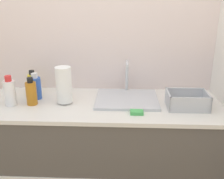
{
  "coord_description": "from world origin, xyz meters",
  "views": [
    {
      "loc": [
        0.16,
        -1.52,
        1.68
      ],
      "look_at": [
        0.07,
        0.29,
        1.03
      ],
      "focal_mm": 42.0,
      "sensor_mm": 36.0,
      "label": 1
    }
  ],
  "objects_px": {
    "bottle_blue": "(35,87)",
    "bottle_amber": "(31,93)",
    "sink": "(127,98)",
    "dish_rack": "(187,102)",
    "bottle_white_spray": "(10,92)",
    "paper_towel_roll": "(64,85)",
    "bottle_yellow": "(33,83)"
  },
  "relations": [
    {
      "from": "sink",
      "to": "dish_rack",
      "type": "distance_m",
      "value": 0.45
    },
    {
      "from": "sink",
      "to": "bottle_blue",
      "type": "bearing_deg",
      "value": 179.9
    },
    {
      "from": "sink",
      "to": "dish_rack",
      "type": "relative_size",
      "value": 1.65
    },
    {
      "from": "sink",
      "to": "bottle_amber",
      "type": "distance_m",
      "value": 0.72
    },
    {
      "from": "bottle_yellow",
      "to": "bottle_amber",
      "type": "relative_size",
      "value": 0.94
    },
    {
      "from": "bottle_blue",
      "to": "bottle_amber",
      "type": "bearing_deg",
      "value": -86.23
    },
    {
      "from": "sink",
      "to": "bottle_amber",
      "type": "relative_size",
      "value": 2.28
    },
    {
      "from": "paper_towel_roll",
      "to": "bottle_yellow",
      "type": "distance_m",
      "value": 0.37
    },
    {
      "from": "sink",
      "to": "dish_rack",
      "type": "height_order",
      "value": "sink"
    },
    {
      "from": "sink",
      "to": "bottle_white_spray",
      "type": "xyz_separation_m",
      "value": [
        -0.86,
        -0.14,
        0.08
      ]
    },
    {
      "from": "paper_towel_roll",
      "to": "bottle_blue",
      "type": "distance_m",
      "value": 0.27
    },
    {
      "from": "paper_towel_roll",
      "to": "dish_rack",
      "type": "bearing_deg",
      "value": -2.58
    },
    {
      "from": "paper_towel_roll",
      "to": "bottle_white_spray",
      "type": "height_order",
      "value": "paper_towel_roll"
    },
    {
      "from": "dish_rack",
      "to": "bottle_blue",
      "type": "xyz_separation_m",
      "value": [
        -1.16,
        0.12,
        0.05
      ]
    },
    {
      "from": "bottle_amber",
      "to": "bottle_blue",
      "type": "bearing_deg",
      "value": 93.77
    },
    {
      "from": "paper_towel_roll",
      "to": "bottle_white_spray",
      "type": "xyz_separation_m",
      "value": [
        -0.39,
        -0.06,
        -0.04
      ]
    },
    {
      "from": "paper_towel_roll",
      "to": "bottle_blue",
      "type": "bearing_deg",
      "value": 161.42
    },
    {
      "from": "sink",
      "to": "bottle_white_spray",
      "type": "relative_size",
      "value": 2.09
    },
    {
      "from": "sink",
      "to": "dish_rack",
      "type": "bearing_deg",
      "value": -15.71
    },
    {
      "from": "paper_towel_roll",
      "to": "bottle_yellow",
      "type": "height_order",
      "value": "paper_towel_roll"
    },
    {
      "from": "bottle_white_spray",
      "to": "sink",
      "type": "bearing_deg",
      "value": 9.32
    },
    {
      "from": "sink",
      "to": "paper_towel_roll",
      "type": "xyz_separation_m",
      "value": [
        -0.47,
        -0.08,
        0.12
      ]
    },
    {
      "from": "dish_rack",
      "to": "paper_towel_roll",
      "type": "bearing_deg",
      "value": 177.42
    },
    {
      "from": "bottle_yellow",
      "to": "bottle_amber",
      "type": "bearing_deg",
      "value": -73.7
    },
    {
      "from": "sink",
      "to": "bottle_yellow",
      "type": "relative_size",
      "value": 2.41
    },
    {
      "from": "bottle_yellow",
      "to": "bottle_white_spray",
      "type": "height_order",
      "value": "bottle_white_spray"
    },
    {
      "from": "bottle_blue",
      "to": "bottle_amber",
      "type": "distance_m",
      "value": 0.12
    },
    {
      "from": "bottle_amber",
      "to": "bottle_white_spray",
      "type": "bearing_deg",
      "value": -171.39
    },
    {
      "from": "bottle_yellow",
      "to": "bottle_blue",
      "type": "distance_m",
      "value": 0.13
    },
    {
      "from": "dish_rack",
      "to": "bottle_yellow",
      "type": "relative_size",
      "value": 1.47
    },
    {
      "from": "sink",
      "to": "bottle_yellow",
      "type": "height_order",
      "value": "sink"
    },
    {
      "from": "bottle_amber",
      "to": "paper_towel_roll",
      "type": "bearing_deg",
      "value": 8.76
    }
  ]
}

